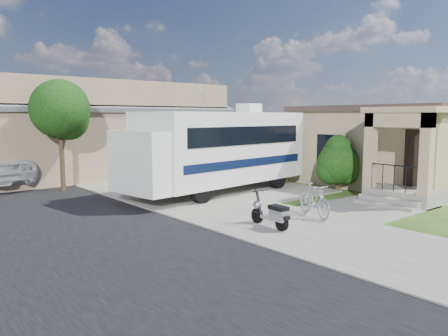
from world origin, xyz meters
TOP-DOWN VIEW (x-y plane):
  - ground at (0.00, 0.00)m, footprint 120.00×120.00m
  - sidewalk_slab at (-1.00, 10.00)m, footprint 4.00×80.00m
  - driveway_slab at (1.50, 4.50)m, footprint 7.00×6.00m
  - walk_slab at (3.00, -1.00)m, footprint 4.00×3.00m
  - house at (8.88, 1.43)m, footprint 9.47×7.80m
  - warehouse at (0.00, 13.97)m, footprint 12.50×8.40m
  - street_tree_a at (-3.70, 9.05)m, footprint 2.44×2.40m
  - street_tree_b at (-3.70, 19.05)m, footprint 2.44×2.40m
  - motorhome at (0.82, 4.48)m, footprint 8.54×3.64m
  - shrub at (5.17, 1.91)m, footprint 1.90×1.81m
  - scooter at (-1.62, -0.91)m, footprint 0.52×1.50m
  - bicycle at (0.33, -0.79)m, footprint 1.05×1.77m
  - garden_hose at (3.80, -0.49)m, footprint 0.38×0.38m

SIDE VIEW (x-z plane):
  - ground at x=0.00m, z-range 0.00..0.00m
  - driveway_slab at x=1.50m, z-range 0.00..0.05m
  - walk_slab at x=3.00m, z-range 0.00..0.05m
  - sidewalk_slab at x=-1.00m, z-range 0.00..0.06m
  - garden_hose at x=3.80m, z-range 0.00..0.17m
  - scooter at x=-1.62m, z-range -0.05..0.94m
  - bicycle at x=0.33m, z-range 0.00..1.03m
  - shrub at x=5.17m, z-range 0.03..2.36m
  - house at x=8.88m, z-range 0.00..3.55m
  - motorhome at x=0.82m, z-range -0.30..3.94m
  - warehouse at x=0.00m, z-range -0.53..4.51m
  - street_tree_a at x=-3.70m, z-range 0.96..5.54m
  - street_tree_b at x=-3.70m, z-range 1.03..5.76m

